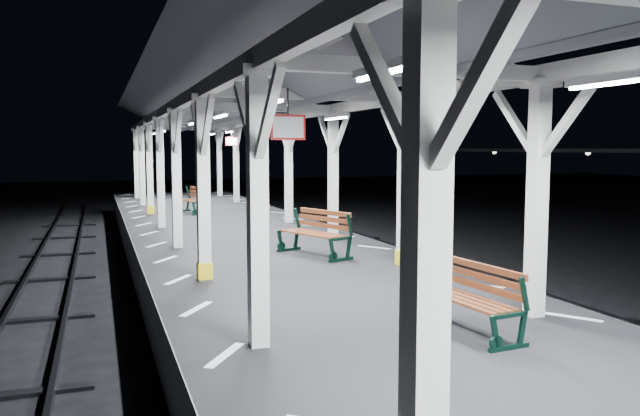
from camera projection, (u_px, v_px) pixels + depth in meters
ground at (349, 356)px, 10.14m from camera, size 120.00×120.00×0.00m
platform at (349, 326)px, 10.09m from camera, size 6.00×50.00×1.00m
hazard_stripes_left at (196, 309)px, 9.22m from camera, size 1.00×48.00×0.01m
hazard_stripes_right at (479, 285)px, 10.87m from camera, size 1.00×48.00×0.01m
track_left at (8, 392)px, 8.46m from camera, size 2.20×60.00×0.16m
track_right at (593, 323)px, 11.81m from camera, size 2.20×60.00×0.16m
canopy at (351, 72)px, 9.69m from camera, size 5.40×49.00×4.65m
bench_near at (473, 296)px, 8.05m from camera, size 0.76×1.66×0.87m
bench_mid at (317, 231)px, 13.86m from camera, size 1.30×1.97×1.00m
bench_far at (194, 199)px, 23.00m from camera, size 1.06×1.86×0.95m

